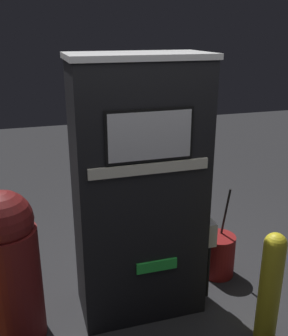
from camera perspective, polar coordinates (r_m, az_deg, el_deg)
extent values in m
plane|color=#2D2D30|center=(3.30, 0.69, -21.62)|extent=(14.00, 14.00, 0.00)
cube|color=black|center=(3.22, -0.68, -12.39)|extent=(0.95, 0.51, 0.94)
cube|color=black|center=(2.82, -0.76, 4.98)|extent=(0.95, 0.51, 1.04)
cube|color=silver|center=(2.74, -0.81, 16.00)|extent=(0.98, 0.54, 0.04)
cube|color=black|center=(2.56, 0.87, 4.70)|extent=(0.60, 0.01, 0.36)
cube|color=silver|center=(2.56, 0.92, 4.67)|extent=(0.57, 0.01, 0.32)
cube|color=silver|center=(2.63, 0.87, -0.08)|extent=(0.84, 0.02, 0.07)
cube|color=#33D84C|center=(2.99, 1.87, -14.02)|extent=(0.31, 0.02, 0.08)
cube|color=silver|center=(3.21, 8.93, -8.86)|extent=(0.09, 0.23, 0.19)
cylinder|color=black|center=(3.32, 9.21, -14.53)|extent=(0.03, 0.03, 0.47)
cylinder|color=yellow|center=(3.07, 17.73, -16.85)|extent=(0.16, 0.16, 0.79)
sphere|color=yellow|center=(2.86, 18.56, -10.39)|extent=(0.16, 0.16, 0.16)
cylinder|color=maroon|center=(3.09, -18.81, -15.77)|extent=(0.45, 0.45, 0.88)
sphere|color=maroon|center=(2.84, -19.93, -7.24)|extent=(0.43, 0.43, 0.43)
cylinder|color=maroon|center=(3.79, 10.68, -12.30)|extent=(0.31, 0.31, 0.39)
cylinder|color=black|center=(3.60, 11.75, -6.38)|extent=(0.02, 0.13, 0.50)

